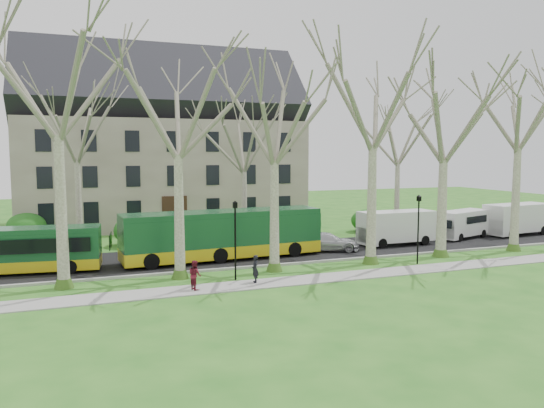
% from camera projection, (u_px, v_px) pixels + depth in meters
% --- Properties ---
extents(ground, '(120.00, 120.00, 0.00)m').
position_uv_depth(ground, '(325.00, 268.00, 32.43)').
color(ground, '#28661D').
rests_on(ground, ground).
extents(sidewalk, '(70.00, 2.00, 0.06)m').
position_uv_depth(sidewalk, '(344.00, 276.00, 30.10)').
color(sidewalk, gray).
rests_on(sidewalk, ground).
extents(road, '(80.00, 8.00, 0.06)m').
position_uv_depth(road, '(291.00, 252.00, 37.56)').
color(road, black).
rests_on(road, ground).
extents(curb, '(80.00, 0.25, 0.14)m').
position_uv_depth(curb, '(315.00, 262.00, 33.82)').
color(curb, '#A5A39E').
rests_on(curb, ground).
extents(building, '(26.50, 12.20, 16.00)m').
position_uv_depth(building, '(163.00, 142.00, 51.95)').
color(building, gray).
rests_on(building, ground).
extents(tree_row_verge, '(49.00, 7.00, 14.00)m').
position_uv_depth(tree_row_verge, '(324.00, 153.00, 32.03)').
color(tree_row_verge, gray).
rests_on(tree_row_verge, ground).
extents(tree_row_far, '(33.00, 7.00, 12.00)m').
position_uv_depth(tree_row_far, '(249.00, 166.00, 41.65)').
color(tree_row_far, gray).
rests_on(tree_row_far, ground).
extents(lamp_row, '(36.22, 0.22, 4.30)m').
position_uv_depth(lamp_row, '(333.00, 228.00, 31.25)').
color(lamp_row, black).
rests_on(lamp_row, ground).
extents(hedges, '(30.60, 8.60, 2.00)m').
position_uv_depth(hedges, '(199.00, 226.00, 43.77)').
color(hedges, '#1E5518').
rests_on(hedges, ground).
extents(bus_lead, '(11.03, 3.52, 2.71)m').
position_uv_depth(bus_lead, '(2.00, 250.00, 30.53)').
color(bus_lead, '#144925').
rests_on(bus_lead, road).
extents(bus_follow, '(13.28, 3.64, 3.28)m').
position_uv_depth(bus_follow, '(223.00, 234.00, 34.73)').
color(bus_follow, '#144925').
rests_on(bus_follow, road).
extents(sedan, '(4.81, 3.12, 1.30)m').
position_uv_depth(sedan, '(327.00, 242.00, 37.64)').
color(sedan, '#B4B4B9').
rests_on(sedan, road).
extents(van_a, '(5.88, 2.19, 2.55)m').
position_uv_depth(van_a, '(397.00, 228.00, 40.13)').
color(van_a, silver).
rests_on(van_a, road).
extents(van_b, '(5.50, 3.37, 2.26)m').
position_uv_depth(van_b, '(463.00, 224.00, 43.22)').
color(van_b, silver).
rests_on(van_b, road).
extents(van_c, '(6.24, 2.82, 2.64)m').
position_uv_depth(van_c, '(517.00, 219.00, 44.90)').
color(van_c, silver).
rests_on(van_c, road).
extents(pedestrian_a, '(0.40, 0.57, 1.50)m').
position_uv_depth(pedestrian_a, '(255.00, 269.00, 28.44)').
color(pedestrian_a, black).
rests_on(pedestrian_a, sidewalk).
extents(pedestrian_b, '(0.75, 0.86, 1.51)m').
position_uv_depth(pedestrian_b, '(195.00, 275.00, 27.00)').
color(pedestrian_b, maroon).
rests_on(pedestrian_b, sidewalk).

